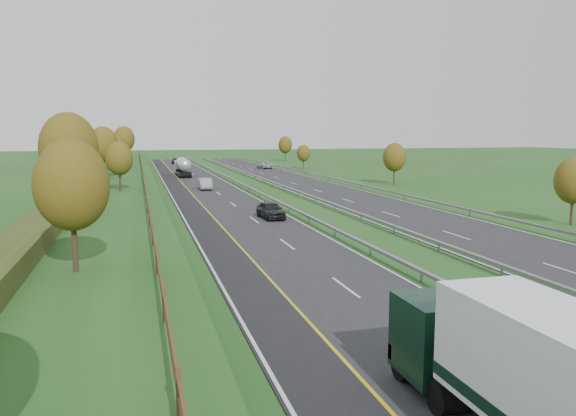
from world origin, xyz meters
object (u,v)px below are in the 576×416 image
at_px(road_tanker, 183,166).
at_px(car_oncoming, 264,165).
at_px(car_silver_mid, 206,184).
at_px(car_small_far, 176,161).
at_px(car_dark_near, 271,210).

bearing_deg(road_tanker, car_oncoming, 42.39).
distance_m(car_silver_mid, car_small_far, 69.05).
height_order(road_tanker, car_silver_mid, road_tanker).
relative_size(car_silver_mid, car_small_far, 1.00).
relative_size(car_dark_near, car_oncoming, 0.86).
bearing_deg(road_tanker, car_silver_mid, -87.60).
xyz_separation_m(road_tanker, car_small_far, (1.45, 42.64, -1.11)).
relative_size(road_tanker, car_small_far, 2.29).
bearing_deg(car_small_far, car_dark_near, -87.19).
distance_m(car_small_far, car_oncoming, 30.68).
xyz_separation_m(road_tanker, car_oncoming, (19.73, 18.01, -1.06)).
bearing_deg(car_oncoming, car_small_far, -61.09).
bearing_deg(car_silver_mid, road_tanker, 95.31).
relative_size(car_dark_near, car_small_far, 0.97).
bearing_deg(car_dark_near, road_tanker, 90.58).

